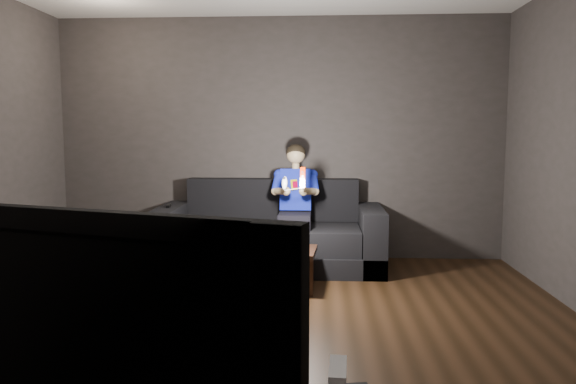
{
  "coord_description": "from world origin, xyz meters",
  "views": [
    {
      "loc": [
        0.46,
        -3.83,
        1.43
      ],
      "look_at": [
        0.15,
        1.55,
        0.85
      ],
      "focal_mm": 35.0,
      "sensor_mm": 36.0,
      "label": 1
    }
  ],
  "objects": [
    {
      "name": "back_wall",
      "position": [
        0.0,
        2.5,
        1.35
      ],
      "size": [
        5.0,
        0.04,
        2.7
      ],
      "primitive_type": "cube",
      "color": "#35312F",
      "rests_on": "ground"
    },
    {
      "name": "wii_remote_black",
      "position": [
        -1.13,
        1.92,
        0.66
      ],
      "size": [
        0.05,
        0.15,
        0.03
      ],
      "color": "black",
      "rests_on": "sofa"
    },
    {
      "name": "wii_remote_red",
      "position": [
        0.29,
        1.48,
        0.99
      ],
      "size": [
        0.05,
        0.08,
        0.2
      ],
      "color": "red",
      "rests_on": "child"
    },
    {
      "name": "child",
      "position": [
        0.2,
        1.94,
        0.77
      ],
      "size": [
        0.49,
        0.6,
        1.2
      ],
      "color": "black",
      "rests_on": "sofa"
    },
    {
      "name": "nunchuk_white",
      "position": [
        0.12,
        1.48,
        0.94
      ],
      "size": [
        0.06,
        0.09,
        0.14
      ],
      "color": "white",
      "rests_on": "child"
    },
    {
      "name": "tv",
      "position": [
        -0.09,
        -2.27,
        0.88
      ],
      "size": [
        1.15,
        0.49,
        0.67
      ],
      "primitive_type": "imported",
      "rotation": [
        0.0,
        0.0,
        -0.3
      ],
      "color": "black",
      "rests_on": "media_console"
    },
    {
      "name": "coffee_table",
      "position": [
        -0.09,
        1.16,
        0.32
      ],
      "size": [
        1.06,
        0.58,
        0.37
      ],
      "color": "black",
      "rests_on": "floor"
    },
    {
      "name": "sofa",
      "position": [
        -0.07,
        2.01,
        0.3
      ],
      "size": [
        2.36,
        1.02,
        0.91
      ],
      "color": "black",
      "rests_on": "floor"
    },
    {
      "name": "front_wall",
      "position": [
        0.0,
        -2.5,
        1.35
      ],
      "size": [
        5.0,
        0.04,
        2.7
      ],
      "primitive_type": "cube",
      "color": "#35312F",
      "rests_on": "ground"
    },
    {
      "name": "floor",
      "position": [
        0.0,
        0.0,
        0.0
      ],
      "size": [
        5.0,
        5.0,
        0.0
      ],
      "primitive_type": "plane",
      "color": "black",
      "rests_on": "ground"
    }
  ]
}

